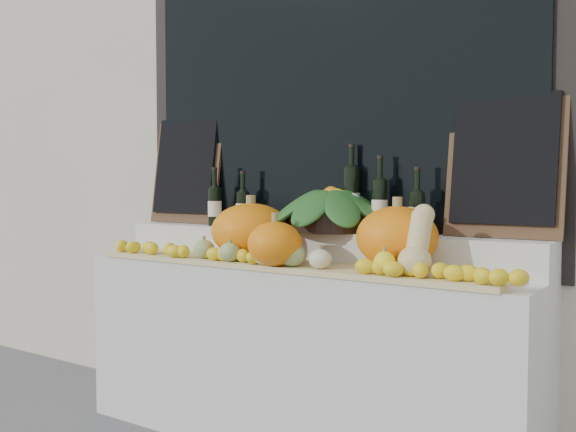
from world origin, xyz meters
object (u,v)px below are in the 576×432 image
at_px(pumpkin_right, 397,237).
at_px(butternut_squash, 418,244).
at_px(pumpkin_left, 251,230).
at_px(produce_bowl, 331,209).
at_px(wine_bottle_tall, 351,199).

xyz_separation_m(pumpkin_right, butternut_squash, (0.15, -0.14, -0.01)).
height_order(pumpkin_left, produce_bowl, produce_bowl).
height_order(pumpkin_right, produce_bowl, produce_bowl).
distance_m(pumpkin_left, pumpkin_right, 0.77).
distance_m(pumpkin_left, wine_bottle_tall, 0.52).
distance_m(pumpkin_left, produce_bowl, 0.41).
height_order(pumpkin_left, pumpkin_right, same).
distance_m(pumpkin_right, wine_bottle_tall, 0.43).
bearing_deg(pumpkin_right, wine_bottle_tall, 148.43).
height_order(produce_bowl, wine_bottle_tall, wine_bottle_tall).
relative_size(pumpkin_right, wine_bottle_tall, 0.84).
distance_m(butternut_squash, produce_bowl, 0.65).
relative_size(pumpkin_left, butternut_squash, 1.38).
relative_size(pumpkin_left, produce_bowl, 0.61).
xyz_separation_m(pumpkin_left, produce_bowl, (0.35, 0.19, 0.11)).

